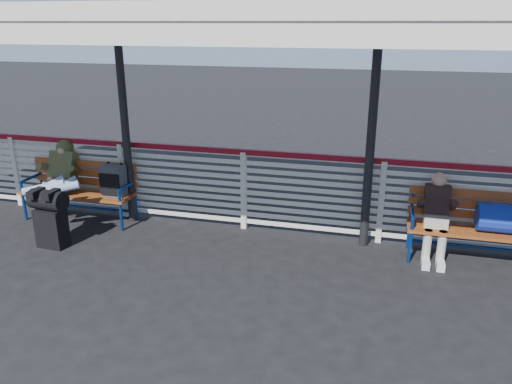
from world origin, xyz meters
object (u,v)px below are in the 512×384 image
(luggage_stack, at_px, (50,216))
(companion_person, at_px, (436,216))
(bench_left, at_px, (92,184))
(bench_right, at_px, (493,220))
(traveler_man, at_px, (56,182))

(luggage_stack, relative_size, companion_person, 0.73)
(luggage_stack, bearing_deg, bench_left, 93.07)
(bench_right, distance_m, companion_person, 0.69)
(traveler_man, height_order, companion_person, traveler_man)
(bench_left, xyz_separation_m, traveler_man, (-0.37, -0.36, 0.10))
(bench_right, relative_size, traveler_man, 1.13)
(luggage_stack, relative_size, traveler_man, 0.52)
(bench_right, relative_size, companion_person, 1.57)
(bench_right, height_order, companion_person, companion_person)
(bench_left, distance_m, bench_right, 5.78)
(bench_right, bearing_deg, bench_left, 179.72)
(traveler_man, bearing_deg, bench_left, 43.84)
(luggage_stack, distance_m, bench_right, 5.89)
(luggage_stack, distance_m, traveler_man, 0.79)
(bench_left, bearing_deg, luggage_stack, -91.49)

